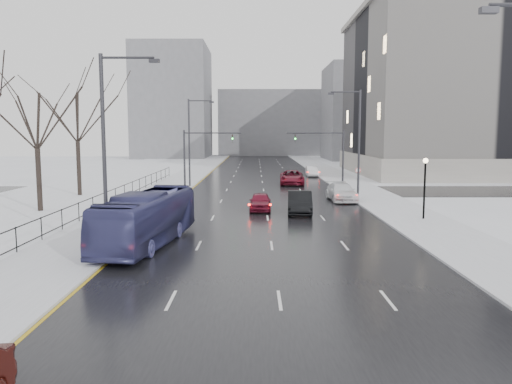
{
  "coord_description": "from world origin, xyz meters",
  "views": [
    {
      "loc": [
        -0.89,
        -4.77,
        6.15
      ],
      "look_at": [
        -0.85,
        26.23,
        2.5
      ],
      "focal_mm": 35.0,
      "sensor_mm": 36.0,
      "label": 1
    }
  ],
  "objects_px": {
    "no_uturn_sign": "(358,173)",
    "sedan_right_near": "(300,203)",
    "sedan_right_cross": "(292,177)",
    "streetlight_l_near": "(108,144)",
    "tree_park_e": "(80,196)",
    "lamppost_r_mid": "(425,179)",
    "tree_park_d": "(41,212)",
    "sedan_right_far": "(342,192)",
    "mast_signal_left": "(194,153)",
    "streetlight_l_far": "(191,138)",
    "streetlight_r_mid": "(357,139)",
    "mast_signal_right": "(333,153)",
    "bus": "(148,218)",
    "sedan_center_near": "(260,202)",
    "sedan_right_distant": "(312,171)"
  },
  "relations": [
    {
      "from": "streetlight_l_far",
      "to": "mast_signal_right",
      "type": "relative_size",
      "value": 1.54
    },
    {
      "from": "mast_signal_right",
      "to": "sedan_right_near",
      "type": "xyz_separation_m",
      "value": [
        -4.82,
        -15.0,
        -3.21
      ]
    },
    {
      "from": "tree_park_e",
      "to": "lamppost_r_mid",
      "type": "relative_size",
      "value": 3.15
    },
    {
      "from": "streetlight_l_far",
      "to": "sedan_right_far",
      "type": "relative_size",
      "value": 1.82
    },
    {
      "from": "streetlight_r_mid",
      "to": "streetlight_l_far",
      "type": "height_order",
      "value": "same"
    },
    {
      "from": "mast_signal_right",
      "to": "streetlight_r_mid",
      "type": "bearing_deg",
      "value": -84.0
    },
    {
      "from": "lamppost_r_mid",
      "to": "mast_signal_left",
      "type": "height_order",
      "value": "mast_signal_left"
    },
    {
      "from": "tree_park_e",
      "to": "lamppost_r_mid",
      "type": "xyz_separation_m",
      "value": [
        29.2,
        -14.0,
        2.94
      ]
    },
    {
      "from": "streetlight_l_far",
      "to": "bus",
      "type": "height_order",
      "value": "streetlight_l_far"
    },
    {
      "from": "streetlight_r_mid",
      "to": "streetlight_l_far",
      "type": "relative_size",
      "value": 1.0
    },
    {
      "from": "streetlight_r_mid",
      "to": "lamppost_r_mid",
      "type": "height_order",
      "value": "streetlight_r_mid"
    },
    {
      "from": "mast_signal_right",
      "to": "streetlight_l_far",
      "type": "bearing_deg",
      "value": 165.52
    },
    {
      "from": "streetlight_l_near",
      "to": "sedan_right_near",
      "type": "relative_size",
      "value": 1.93
    },
    {
      "from": "tree_park_d",
      "to": "sedan_right_far",
      "type": "height_order",
      "value": "tree_park_d"
    },
    {
      "from": "tree_park_d",
      "to": "sedan_right_far",
      "type": "xyz_separation_m",
      "value": [
        24.77,
        6.32,
        0.84
      ]
    },
    {
      "from": "streetlight_r_mid",
      "to": "streetlight_l_far",
      "type": "xyz_separation_m",
      "value": [
        -16.33,
        12.0,
        0.0
      ]
    },
    {
      "from": "tree_park_e",
      "to": "tree_park_d",
      "type": "bearing_deg",
      "value": -87.71
    },
    {
      "from": "tree_park_d",
      "to": "streetlight_l_near",
      "type": "height_order",
      "value": "streetlight_l_near"
    },
    {
      "from": "no_uturn_sign",
      "to": "sedan_right_near",
      "type": "distance_m",
      "value": 12.95
    },
    {
      "from": "no_uturn_sign",
      "to": "mast_signal_left",
      "type": "bearing_deg",
      "value": 166.4
    },
    {
      "from": "sedan_right_cross",
      "to": "streetlight_r_mid",
      "type": "bearing_deg",
      "value": -69.92
    },
    {
      "from": "mast_signal_left",
      "to": "sedan_center_near",
      "type": "xyz_separation_m",
      "value": [
        6.83,
        -13.47,
        -3.36
      ]
    },
    {
      "from": "streetlight_r_mid",
      "to": "sedan_right_distant",
      "type": "xyz_separation_m",
      "value": [
        -0.97,
        26.21,
        -4.85
      ]
    },
    {
      "from": "tree_park_e",
      "to": "lamppost_r_mid",
      "type": "bearing_deg",
      "value": -25.62
    },
    {
      "from": "tree_park_d",
      "to": "tree_park_e",
      "type": "height_order",
      "value": "tree_park_e"
    },
    {
      "from": "mast_signal_left",
      "to": "sedan_right_cross",
      "type": "height_order",
      "value": "mast_signal_left"
    },
    {
      "from": "mast_signal_right",
      "to": "sedan_center_near",
      "type": "height_order",
      "value": "mast_signal_right"
    },
    {
      "from": "no_uturn_sign",
      "to": "bus",
      "type": "relative_size",
      "value": 0.25
    },
    {
      "from": "streetlight_l_near",
      "to": "streetlight_l_far",
      "type": "distance_m",
      "value": 32.0
    },
    {
      "from": "tree_park_d",
      "to": "sedan_center_near",
      "type": "xyz_separation_m",
      "value": [
        17.3,
        0.53,
        0.75
      ]
    },
    {
      "from": "streetlight_r_mid",
      "to": "sedan_right_far",
      "type": "relative_size",
      "value": 1.82
    },
    {
      "from": "streetlight_r_mid",
      "to": "tree_park_e",
      "type": "bearing_deg",
      "value": 171.37
    },
    {
      "from": "no_uturn_sign",
      "to": "sedan_right_near",
      "type": "height_order",
      "value": "no_uturn_sign"
    },
    {
      "from": "lamppost_r_mid",
      "to": "bus",
      "type": "height_order",
      "value": "lamppost_r_mid"
    },
    {
      "from": "sedan_center_near",
      "to": "tree_park_e",
      "type": "bearing_deg",
      "value": 153.37
    },
    {
      "from": "sedan_right_cross",
      "to": "streetlight_l_near",
      "type": "bearing_deg",
      "value": -105.86
    },
    {
      "from": "streetlight_l_near",
      "to": "sedan_right_far",
      "type": "distance_m",
      "value": 25.78
    },
    {
      "from": "tree_park_e",
      "to": "bus",
      "type": "distance_m",
      "value": 24.6
    },
    {
      "from": "tree_park_d",
      "to": "mast_signal_left",
      "type": "xyz_separation_m",
      "value": [
        10.47,
        14.0,
        4.11
      ]
    },
    {
      "from": "tree_park_d",
      "to": "streetlight_r_mid",
      "type": "relative_size",
      "value": 1.25
    },
    {
      "from": "sedan_right_far",
      "to": "bus",
      "type": "bearing_deg",
      "value": -130.18
    },
    {
      "from": "streetlight_r_mid",
      "to": "mast_signal_right",
      "type": "height_order",
      "value": "streetlight_r_mid"
    },
    {
      "from": "sedan_center_near",
      "to": "sedan_right_far",
      "type": "distance_m",
      "value": 9.45
    },
    {
      "from": "tree_park_d",
      "to": "sedan_right_near",
      "type": "distance_m",
      "value": 20.36
    },
    {
      "from": "mast_signal_left",
      "to": "streetlight_l_far",
      "type": "bearing_deg",
      "value": 101.87
    },
    {
      "from": "mast_signal_left",
      "to": "sedan_right_near",
      "type": "relative_size",
      "value": 1.26
    },
    {
      "from": "no_uturn_sign",
      "to": "sedan_right_distant",
      "type": "xyz_separation_m",
      "value": [
        -2.0,
        22.21,
        -1.53
      ]
    },
    {
      "from": "tree_park_e",
      "to": "sedan_center_near",
      "type": "xyz_separation_m",
      "value": [
        17.7,
        -9.47,
        0.75
      ]
    },
    {
      "from": "streetlight_r_mid",
      "to": "sedan_right_cross",
      "type": "bearing_deg",
      "value": 107.43
    },
    {
      "from": "streetlight_l_far",
      "to": "sedan_right_far",
      "type": "bearing_deg",
      "value": -37.67
    }
  ]
}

